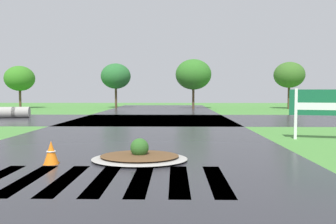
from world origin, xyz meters
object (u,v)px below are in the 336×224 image
estate_billboard (320,105)px  median_island (140,156)px  traffic_cone (51,153)px  drainage_pipe_stack (14,112)px

estate_billboard → median_island: 8.76m
traffic_cone → drainage_pipe_stack: bearing=117.8°
estate_billboard → drainage_pipe_stack: 22.50m
drainage_pipe_stack → traffic_cone: 19.56m
estate_billboard → drainage_pipe_stack: bearing=-18.7°
traffic_cone → median_island: bearing=12.5°
traffic_cone → estate_billboard: bearing=27.8°
drainage_pipe_stack → traffic_cone: drainage_pipe_stack is taller
median_island → drainage_pipe_stack: (-11.61, 16.75, 0.30)m
estate_billboard → drainage_pipe_stack: size_ratio=1.04×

